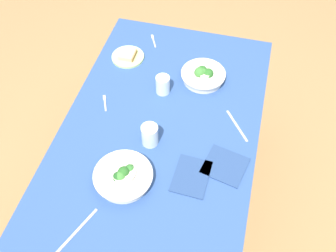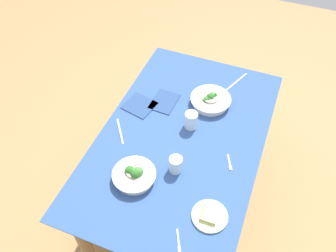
{
  "view_description": "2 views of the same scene",
  "coord_description": "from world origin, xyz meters",
  "px_view_note": "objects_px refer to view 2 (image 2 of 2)",
  "views": [
    {
      "loc": [
        -1.06,
        -0.31,
        2.11
      ],
      "look_at": [
        -0.02,
        -0.04,
        0.74
      ],
      "focal_mm": 42.02,
      "sensor_mm": 36.0,
      "label": 1
    },
    {
      "loc": [
        1.17,
        0.38,
        2.21
      ],
      "look_at": [
        -0.02,
        -0.09,
        0.74
      ],
      "focal_mm": 37.42,
      "sensor_mm": 36.0,
      "label": 2
    }
  ],
  "objects_px": {
    "fork_by_near_bowl": "(230,163)",
    "napkin_folded_lower": "(140,105)",
    "fork_by_far_bowl": "(178,242)",
    "table_knife_right": "(120,131)",
    "water_glass_center": "(176,164)",
    "broccoli_bowl_far": "(211,100)",
    "napkin_folded_upper": "(164,102)",
    "broccoli_bowl_near": "(134,175)",
    "bread_side_plate": "(210,216)",
    "water_glass_side": "(191,120)",
    "table_knife_left": "(237,82)"
  },
  "relations": [
    {
      "from": "broccoli_bowl_far",
      "to": "napkin_folded_upper",
      "type": "xyz_separation_m",
      "value": [
        0.09,
        -0.26,
        -0.03
      ]
    },
    {
      "from": "fork_by_far_bowl",
      "to": "table_knife_right",
      "type": "height_order",
      "value": "same"
    },
    {
      "from": "broccoli_bowl_near",
      "to": "water_glass_side",
      "type": "distance_m",
      "value": 0.46
    },
    {
      "from": "water_glass_center",
      "to": "table_knife_right",
      "type": "distance_m",
      "value": 0.4
    },
    {
      "from": "broccoli_bowl_far",
      "to": "napkin_folded_upper",
      "type": "bearing_deg",
      "value": -71.72
    },
    {
      "from": "water_glass_center",
      "to": "fork_by_near_bowl",
      "type": "bearing_deg",
      "value": 119.26
    },
    {
      "from": "napkin_folded_lower",
      "to": "bread_side_plate",
      "type": "bearing_deg",
      "value": 48.19
    },
    {
      "from": "water_glass_center",
      "to": "water_glass_side",
      "type": "xyz_separation_m",
      "value": [
        -0.31,
        -0.02,
        0.0
      ]
    },
    {
      "from": "water_glass_side",
      "to": "fork_by_far_bowl",
      "type": "distance_m",
      "value": 0.69
    },
    {
      "from": "broccoli_bowl_far",
      "to": "water_glass_side",
      "type": "height_order",
      "value": "water_glass_side"
    },
    {
      "from": "water_glass_side",
      "to": "table_knife_right",
      "type": "xyz_separation_m",
      "value": [
        0.18,
        -0.36,
        -0.05
      ]
    },
    {
      "from": "water_glass_center",
      "to": "fork_by_far_bowl",
      "type": "relative_size",
      "value": 0.93
    },
    {
      "from": "broccoli_bowl_near",
      "to": "water_glass_center",
      "type": "height_order",
      "value": "water_glass_center"
    },
    {
      "from": "fork_by_near_bowl",
      "to": "fork_by_far_bowl",
      "type": "bearing_deg",
      "value": -36.25
    },
    {
      "from": "napkin_folded_upper",
      "to": "fork_by_far_bowl",
      "type": "bearing_deg",
      "value": 25.92
    },
    {
      "from": "broccoli_bowl_far",
      "to": "table_knife_left",
      "type": "xyz_separation_m",
      "value": [
        -0.25,
        0.1,
        -0.03
      ]
    },
    {
      "from": "bread_side_plate",
      "to": "napkin_folded_lower",
      "type": "relative_size",
      "value": 1.0
    },
    {
      "from": "bread_side_plate",
      "to": "water_glass_side",
      "type": "height_order",
      "value": "water_glass_side"
    },
    {
      "from": "water_glass_center",
      "to": "fork_by_near_bowl",
      "type": "distance_m",
      "value": 0.29
    },
    {
      "from": "broccoli_bowl_far",
      "to": "broccoli_bowl_near",
      "type": "distance_m",
      "value": 0.68
    },
    {
      "from": "water_glass_side",
      "to": "broccoli_bowl_near",
      "type": "bearing_deg",
      "value": -18.9
    },
    {
      "from": "bread_side_plate",
      "to": "water_glass_side",
      "type": "bearing_deg",
      "value": -152.07
    },
    {
      "from": "fork_by_near_bowl",
      "to": "table_knife_right",
      "type": "xyz_separation_m",
      "value": [
        0.01,
        -0.63,
        -0.0
      ]
    },
    {
      "from": "napkin_folded_lower",
      "to": "fork_by_far_bowl",
      "type": "bearing_deg",
      "value": 35.91
    },
    {
      "from": "table_knife_left",
      "to": "fork_by_near_bowl",
      "type": "bearing_deg",
      "value": -147.28
    },
    {
      "from": "bread_side_plate",
      "to": "table_knife_right",
      "type": "bearing_deg",
      "value": -116.82
    },
    {
      "from": "napkin_folded_upper",
      "to": "napkin_folded_lower",
      "type": "height_order",
      "value": "same"
    },
    {
      "from": "water_glass_center",
      "to": "napkin_folded_lower",
      "type": "distance_m",
      "value": 0.51
    },
    {
      "from": "broccoli_bowl_near",
      "to": "water_glass_center",
      "type": "xyz_separation_m",
      "value": [
        -0.13,
        0.17,
        0.01
      ]
    },
    {
      "from": "fork_by_near_bowl",
      "to": "napkin_folded_lower",
      "type": "height_order",
      "value": "napkin_folded_lower"
    },
    {
      "from": "water_glass_center",
      "to": "table_knife_left",
      "type": "relative_size",
      "value": 0.43
    },
    {
      "from": "broccoli_bowl_far",
      "to": "water_glass_side",
      "type": "distance_m",
      "value": 0.22
    },
    {
      "from": "table_knife_right",
      "to": "napkin_folded_lower",
      "type": "xyz_separation_m",
      "value": [
        -0.23,
        0.02,
        0.0
      ]
    },
    {
      "from": "table_knife_right",
      "to": "broccoli_bowl_near",
      "type": "bearing_deg",
      "value": -176.66
    },
    {
      "from": "table_knife_right",
      "to": "fork_by_near_bowl",
      "type": "bearing_deg",
      "value": -125.02
    },
    {
      "from": "fork_by_near_bowl",
      "to": "table_knife_left",
      "type": "distance_m",
      "value": 0.65
    },
    {
      "from": "water_glass_center",
      "to": "water_glass_side",
      "type": "distance_m",
      "value": 0.31
    },
    {
      "from": "table_knife_left",
      "to": "napkin_folded_upper",
      "type": "height_order",
      "value": "napkin_folded_upper"
    },
    {
      "from": "broccoli_bowl_far",
      "to": "table_knife_right",
      "type": "bearing_deg",
      "value": -45.71
    },
    {
      "from": "water_glass_center",
      "to": "table_knife_right",
      "type": "height_order",
      "value": "water_glass_center"
    },
    {
      "from": "fork_by_near_bowl",
      "to": "napkin_folded_lower",
      "type": "relative_size",
      "value": 0.56
    },
    {
      "from": "bread_side_plate",
      "to": "napkin_folded_upper",
      "type": "relative_size",
      "value": 0.92
    },
    {
      "from": "water_glass_side",
      "to": "fork_by_near_bowl",
      "type": "xyz_separation_m",
      "value": [
        0.17,
        0.27,
        -0.05
      ]
    },
    {
      "from": "napkin_folded_upper",
      "to": "table_knife_right",
      "type": "bearing_deg",
      "value": -24.9
    },
    {
      "from": "broccoli_bowl_near",
      "to": "fork_by_near_bowl",
      "type": "bearing_deg",
      "value": 122.17
    },
    {
      "from": "bread_side_plate",
      "to": "water_glass_center",
      "type": "xyz_separation_m",
      "value": [
        -0.19,
        -0.24,
        0.04
      ]
    },
    {
      "from": "broccoli_bowl_near",
      "to": "table_knife_left",
      "type": "height_order",
      "value": "broccoli_bowl_near"
    },
    {
      "from": "broccoli_bowl_far",
      "to": "fork_by_far_bowl",
      "type": "bearing_deg",
      "value": 7.82
    },
    {
      "from": "broccoli_bowl_far",
      "to": "fork_by_far_bowl",
      "type": "distance_m",
      "value": 0.89
    },
    {
      "from": "table_knife_right",
      "to": "fork_by_far_bowl",
      "type": "bearing_deg",
      "value": -168.53
    }
  ]
}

